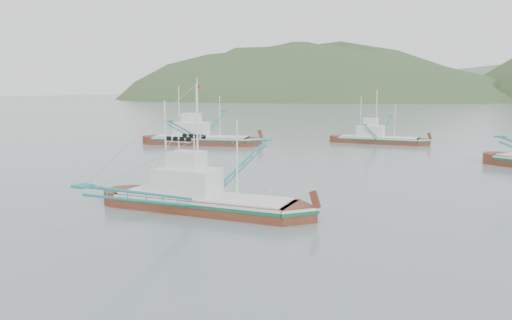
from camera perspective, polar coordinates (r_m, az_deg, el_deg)
The scene contains 5 objects.
ground at distance 34.70m, azimuth -5.28°, elevation -6.43°, with size 1200.00×1200.00×0.00m, color slate.
main_boat at distance 35.99m, azimuth -6.26°, elevation -3.25°, with size 13.71×23.96×9.76m.
bg_boat_left at distance 79.32m, azimuth -6.38°, elevation 3.38°, with size 15.88×26.93×11.31m.
bg_boat_far at distance 82.91m, azimuth 13.70°, elevation 2.87°, with size 12.99×22.78×9.27m.
headland_left at distance 435.62m, azimuth 4.59°, elevation 6.93°, with size 448.00×308.00×210.00m, color #354C27.
Camera 1 is at (20.39, -26.70, 8.68)m, focal length 35.00 mm.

